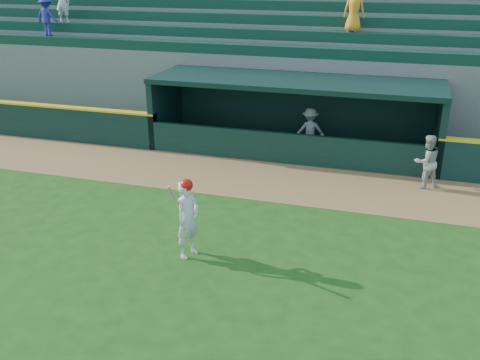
% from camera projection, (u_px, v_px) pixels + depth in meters
% --- Properties ---
extents(ground, '(120.00, 120.00, 0.00)m').
position_uv_depth(ground, '(218.00, 264.00, 11.34)').
color(ground, '#1D4912').
rests_on(ground, ground).
extents(warning_track, '(40.00, 3.00, 0.01)m').
position_uv_depth(warning_track, '(273.00, 181.00, 15.68)').
color(warning_track, olive).
rests_on(warning_track, ground).
extents(dugout_player_front, '(0.94, 0.89, 1.55)m').
position_uv_depth(dugout_player_front, '(427.00, 162.00, 14.96)').
color(dugout_player_front, '#A5A49F').
rests_on(dugout_player_front, ground).
extents(dugout_player_inside, '(1.10, 0.80, 1.53)m').
position_uv_depth(dugout_player_inside, '(310.00, 130.00, 17.83)').
color(dugout_player_inside, '#A7A6A1').
rests_on(dugout_player_inside, ground).
extents(dugout, '(9.40, 2.80, 2.46)m').
position_uv_depth(dugout, '(296.00, 110.00, 17.93)').
color(dugout, slate).
rests_on(dugout, ground).
extents(stands, '(34.50, 6.27, 7.49)m').
position_uv_depth(stands, '(319.00, 58.00, 21.60)').
color(stands, slate).
rests_on(stands, ground).
extents(batter_at_plate, '(0.60, 0.85, 1.80)m').
position_uv_depth(batter_at_plate, '(188.00, 218.00, 11.35)').
color(batter_at_plate, silver).
rests_on(batter_at_plate, ground).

